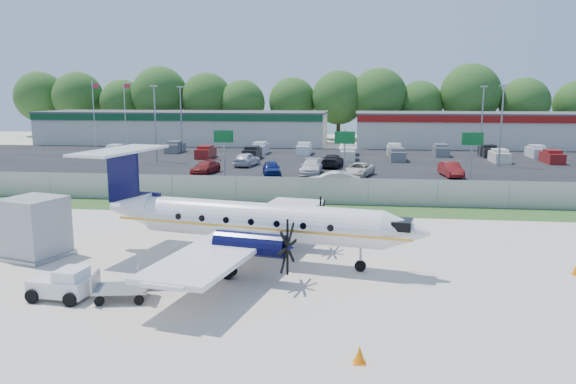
# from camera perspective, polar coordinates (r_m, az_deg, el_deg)

# --- Properties ---
(ground) EXTENTS (170.00, 170.00, 0.00)m
(ground) POSITION_cam_1_polar(r_m,az_deg,el_deg) (28.71, -1.48, -6.61)
(ground) COLOR beige
(ground) RESTS_ON ground
(grass_verge) EXTENTS (170.00, 4.00, 0.02)m
(grass_verge) POSITION_cam_1_polar(r_m,az_deg,el_deg) (40.26, 1.05, -1.73)
(grass_verge) COLOR #2D561E
(grass_verge) RESTS_ON ground
(access_road) EXTENTS (170.00, 8.00, 0.02)m
(access_road) POSITION_cam_1_polar(r_m,az_deg,el_deg) (47.10, 1.94, 0.01)
(access_road) COLOR black
(access_road) RESTS_ON ground
(parking_lot) EXTENTS (170.00, 32.00, 0.02)m
(parking_lot) POSITION_cam_1_polar(r_m,az_deg,el_deg) (67.82, 3.53, 3.09)
(parking_lot) COLOR black
(parking_lot) RESTS_ON ground
(perimeter_fence) EXTENTS (120.00, 0.06, 1.99)m
(perimeter_fence) POSITION_cam_1_polar(r_m,az_deg,el_deg) (42.03, 1.34, 0.15)
(perimeter_fence) COLOR gray
(perimeter_fence) RESTS_ON ground
(building_west) EXTENTS (46.40, 12.40, 5.24)m
(building_west) POSITION_cam_1_polar(r_m,az_deg,el_deg) (93.67, -10.49, 6.48)
(building_west) COLOR beige
(building_west) RESTS_ON ground
(building_east) EXTENTS (44.40, 12.40, 5.24)m
(building_east) POSITION_cam_1_polar(r_m,az_deg,el_deg) (92.00, 20.92, 5.92)
(building_east) COLOR beige
(building_east) RESTS_ON ground
(sign_left) EXTENTS (1.80, 0.26, 5.00)m
(sign_left) POSITION_cam_1_polar(r_m,az_deg,el_deg) (51.75, -6.53, 4.88)
(sign_left) COLOR gray
(sign_left) RESTS_ON ground
(sign_mid) EXTENTS (1.80, 0.26, 5.00)m
(sign_mid) POSITION_cam_1_polar(r_m,az_deg,el_deg) (50.33, 5.78, 4.75)
(sign_mid) COLOR gray
(sign_mid) RESTS_ON ground
(sign_right) EXTENTS (1.80, 0.26, 5.00)m
(sign_right) POSITION_cam_1_polar(r_m,az_deg,el_deg) (51.28, 18.20, 4.39)
(sign_right) COLOR gray
(sign_right) RESTS_ON ground
(flagpole_west) EXTENTS (1.06, 0.12, 10.00)m
(flagpole_west) POSITION_cam_1_polar(r_m,az_deg,el_deg) (91.46, -19.10, 7.90)
(flagpole_west) COLOR white
(flagpole_west) RESTS_ON ground
(flagpole_east) EXTENTS (1.06, 0.12, 10.00)m
(flagpole_east) POSITION_cam_1_polar(r_m,az_deg,el_deg) (89.38, -16.19, 8.02)
(flagpole_east) COLOR white
(flagpole_east) RESTS_ON ground
(light_pole_nw) EXTENTS (0.90, 0.35, 9.09)m
(light_pole_nw) POSITION_cam_1_polar(r_m,az_deg,el_deg) (69.57, -13.34, 7.33)
(light_pole_nw) COLOR gray
(light_pole_nw) RESTS_ON ground
(light_pole_ne) EXTENTS (0.90, 0.35, 9.09)m
(light_pole_ne) POSITION_cam_1_polar(r_m,az_deg,el_deg) (67.17, 20.88, 6.86)
(light_pole_ne) COLOR gray
(light_pole_ne) RESTS_ON ground
(light_pole_sw) EXTENTS (0.90, 0.35, 9.09)m
(light_pole_sw) POSITION_cam_1_polar(r_m,az_deg,el_deg) (79.02, -10.82, 7.72)
(light_pole_sw) COLOR gray
(light_pole_sw) RESTS_ON ground
(light_pole_se) EXTENTS (0.90, 0.35, 9.09)m
(light_pole_se) POSITION_cam_1_polar(r_m,az_deg,el_deg) (76.91, 19.13, 7.29)
(light_pole_se) COLOR gray
(light_pole_se) RESTS_ON ground
(tree_line) EXTENTS (112.00, 6.00, 14.00)m
(tree_line) POSITION_cam_1_polar(r_m,az_deg,el_deg) (101.61, 4.73, 5.39)
(tree_line) COLOR #254F17
(tree_line) RESTS_ON ground
(aircraft) EXTENTS (17.44, 17.09, 5.32)m
(aircraft) POSITION_cam_1_polar(r_m,az_deg,el_deg) (27.58, -3.55, -2.91)
(aircraft) COLOR white
(aircraft) RESTS_ON ground
(pushback_tug) EXTENTS (2.47, 1.88, 1.27)m
(pushback_tug) POSITION_cam_1_polar(r_m,az_deg,el_deg) (24.71, -21.81, -8.68)
(pushback_tug) COLOR white
(pushback_tug) RESTS_ON ground
(baggage_cart_near) EXTENTS (2.40, 1.71, 1.15)m
(baggage_cart_near) POSITION_cam_1_polar(r_m,az_deg,el_deg) (23.79, -16.51, -9.27)
(baggage_cart_near) COLOR gray
(baggage_cart_near) RESTS_ON ground
(baggage_cart_far) EXTENTS (2.05, 1.55, 0.96)m
(baggage_cart_far) POSITION_cam_1_polar(r_m,az_deg,el_deg) (25.06, -12.97, -8.32)
(baggage_cart_far) COLOR gray
(baggage_cart_far) RESTS_ON ground
(service_container) EXTENTS (3.41, 3.41, 3.06)m
(service_container) POSITION_cam_1_polar(r_m,az_deg,el_deg) (31.08, -24.35, -3.50)
(service_container) COLOR #A3A6AA
(service_container) RESTS_ON ground
(cone_nose) EXTENTS (0.37, 0.37, 0.53)m
(cone_nose) POSITION_cam_1_polar(r_m,az_deg,el_deg) (29.13, 27.24, -7.00)
(cone_nose) COLOR orange
(cone_nose) RESTS_ON ground
(cone_port_wing) EXTENTS (0.39, 0.39, 0.56)m
(cone_port_wing) POSITION_cam_1_polar(r_m,az_deg,el_deg) (18.15, 7.27, -16.11)
(cone_port_wing) COLOR orange
(cone_port_wing) RESTS_ON ground
(cone_starboard_wing) EXTENTS (0.37, 0.37, 0.53)m
(cone_starboard_wing) POSITION_cam_1_polar(r_m,az_deg,el_deg) (34.92, -6.86, -3.23)
(cone_starboard_wing) COLOR orange
(cone_starboard_wing) RESTS_ON ground
(road_car_west) EXTENTS (5.78, 3.63, 1.49)m
(road_car_west) POSITION_cam_1_polar(r_m,az_deg,el_deg) (52.64, -23.62, 0.22)
(road_car_west) COLOR #595B5E
(road_car_west) RESTS_ON ground
(road_car_mid) EXTENTS (5.08, 2.02, 1.64)m
(road_car_mid) POSITION_cam_1_polar(r_m,az_deg,el_deg) (47.70, 4.38, 0.10)
(road_car_mid) COLOR beige
(road_car_mid) RESTS_ON ground
(parked_car_a) EXTENTS (2.63, 4.74, 1.30)m
(parked_car_a) POSITION_cam_1_polar(r_m,az_deg,el_deg) (58.38, -8.35, 1.85)
(parked_car_a) COLOR maroon
(parked_car_a) RESTS_ON ground
(parked_car_b) EXTENTS (2.54, 4.50, 1.44)m
(parked_car_b) POSITION_cam_1_polar(r_m,az_deg,el_deg) (56.62, -1.68, 1.70)
(parked_car_b) COLOR navy
(parked_car_b) RESTS_ON ground
(parked_car_c) EXTENTS (2.11, 5.00, 1.44)m
(parked_car_c) POSITION_cam_1_polar(r_m,az_deg,el_deg) (57.62, 2.36, 1.85)
(parked_car_c) COLOR silver
(parked_car_c) RESTS_ON ground
(parked_car_d) EXTENTS (3.51, 5.18, 1.32)m
(parked_car_d) POSITION_cam_1_polar(r_m,az_deg,el_deg) (56.46, 7.19, 1.60)
(parked_car_d) COLOR beige
(parked_car_d) RESTS_ON ground
(parked_car_e) EXTENTS (2.12, 4.56, 1.45)m
(parked_car_e) POSITION_cam_1_polar(r_m,az_deg,el_deg) (58.01, 16.18, 1.51)
(parked_car_e) COLOR maroon
(parked_car_e) RESTS_ON ground
(parked_car_f) EXTENTS (2.76, 4.88, 1.57)m
(parked_car_f) POSITION_cam_1_polar(r_m,az_deg,el_deg) (63.90, -4.20, 2.64)
(parked_car_f) COLOR silver
(parked_car_f) RESTS_ON ground
(parked_car_g) EXTENTS (2.75, 5.26, 1.45)m
(parked_car_g) POSITION_cam_1_polar(r_m,az_deg,el_deg) (62.98, 4.56, 2.53)
(parked_car_g) COLOR black
(parked_car_g) RESTS_ON ground
(far_parking_rows) EXTENTS (56.00, 10.00, 1.60)m
(far_parking_rows) POSITION_cam_1_polar(r_m,az_deg,el_deg) (72.78, 3.78, 3.55)
(far_parking_rows) COLOR gray
(far_parking_rows) RESTS_ON ground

